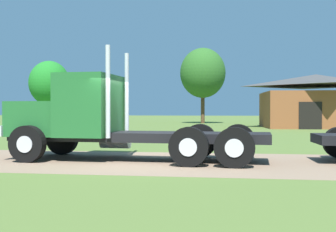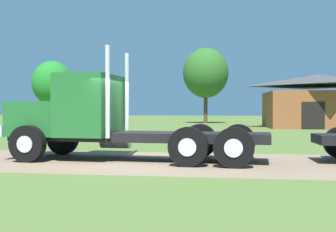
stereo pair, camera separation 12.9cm
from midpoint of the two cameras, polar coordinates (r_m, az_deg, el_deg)
The scene contains 6 objects.
ground_plane at distance 13.25m, azimuth -3.62°, elevation -6.01°, with size 200.00×200.00×0.00m, color #52692E.
dirt_track at distance 13.25m, azimuth -3.62°, elevation -5.99°, with size 120.00×5.66×0.01m, color #876D56.
truck_foreground_white at distance 13.88m, azimuth -8.99°, elevation -0.52°, with size 8.29×3.09×3.47m.
shed_building at distance 40.10m, azimuth 19.43°, elevation 1.78°, with size 9.84×8.30×4.69m.
tree_left at distance 47.77m, azimuth -14.97°, elevation 4.20°, with size 4.29×4.29×6.77m.
tree_mid at distance 49.95m, azimuth 5.08°, elevation 5.68°, with size 5.22×5.22×8.67m.
Camera 2 is at (2.92, -12.83, 1.58)m, focal length 46.09 mm.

